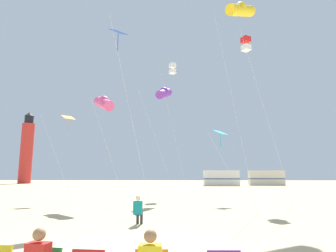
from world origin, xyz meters
The scene contains 12 objects.
kite_flyer_standing centered at (-0.33, 4.47, 0.61)m, with size 0.36×0.52×1.16m.
kite_box_white centered at (0.61, 22.59, 13.34)m, with size 2.97×1.90×13.96m.
kite_tube_violet centered at (0.07, 15.77, 8.67)m, with size 3.11×3.28×9.37m.
kite_box_scarlet centered at (6.70, 14.61, 12.30)m, with size 3.50×2.91×12.91m.
kite_tube_rainbow centered at (-3.83, 11.62, 6.82)m, with size 2.77×3.02×7.53m.
kite_diamond_cyan centered at (4.37, 13.96, 4.91)m, with size 2.75×2.15×5.28m.
kite_diamond_blue centered at (-2.17, 8.31, 9.85)m, with size 2.70×2.70×10.52m.
kite_diamond_orange centered at (-7.41, 14.48, 6.20)m, with size 2.90×2.19×6.63m.
kite_tube_gold centered at (5.18, 9.25, 12.07)m, with size 2.81×2.80×12.77m.
lighthouse_distant centered at (-34.57, 59.13, 7.84)m, with size 2.80×2.80×16.80m.
rv_van_white centered at (8.93, 47.20, 1.39)m, with size 6.46×2.39×2.80m.
rv_van_cream centered at (17.70, 49.25, 1.39)m, with size 6.59×2.78×2.80m.
Camera 1 is at (1.35, -7.49, 1.97)m, focal length 31.08 mm.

